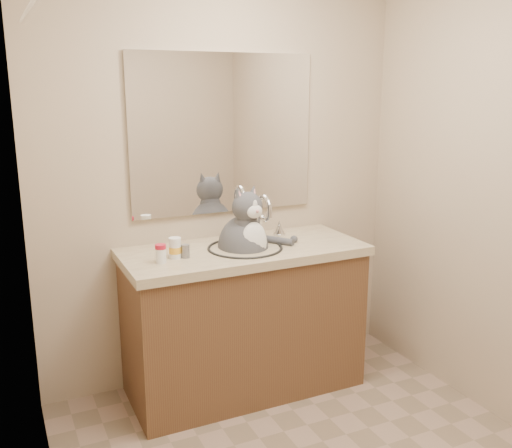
{
  "coord_description": "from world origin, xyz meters",
  "views": [
    {
      "loc": [
        -1.22,
        -1.8,
        1.72
      ],
      "look_at": [
        -0.07,
        0.65,
        1.06
      ],
      "focal_mm": 40.0,
      "sensor_mm": 36.0,
      "label": 1
    }
  ],
  "objects": [
    {
      "name": "pill_bottle_redcap",
      "position": [
        -0.49,
        0.88,
        0.9
      ],
      "size": [
        0.07,
        0.07,
        0.1
      ],
      "rotation": [
        0.0,
        0.0,
        0.28
      ],
      "color": "white",
      "rests_on": "vanity"
    },
    {
      "name": "vanity",
      "position": [
        0.0,
        0.96,
        0.44
      ],
      "size": [
        1.34,
        0.59,
        1.12
      ],
      "color": "brown",
      "rests_on": "ground"
    },
    {
      "name": "grey_canister",
      "position": [
        -0.35,
        0.92,
        0.89
      ],
      "size": [
        0.05,
        0.05,
        0.07
      ],
      "rotation": [
        0.0,
        0.0,
        -0.14
      ],
      "color": "slate",
      "rests_on": "vanity"
    },
    {
      "name": "shower_curtain",
      "position": [
        -1.05,
        0.1,
        1.03
      ],
      "size": [
        0.02,
        1.3,
        1.93
      ],
      "color": "#BEA98F",
      "rests_on": "ground"
    },
    {
      "name": "mirror",
      "position": [
        0.0,
        1.24,
        1.45
      ],
      "size": [
        1.1,
        0.02,
        0.9
      ],
      "primitive_type": "cube",
      "color": "white",
      "rests_on": "room"
    },
    {
      "name": "room",
      "position": [
        0.0,
        0.0,
        1.2
      ],
      "size": [
        2.22,
        2.52,
        2.42
      ],
      "color": "gray",
      "rests_on": "ground"
    },
    {
      "name": "cat",
      "position": [
        0.01,
        0.97,
        0.87
      ],
      "size": [
        0.44,
        0.35,
        0.56
      ],
      "rotation": [
        0.0,
        0.0,
        0.19
      ],
      "color": "#45454A",
      "rests_on": "vanity"
    },
    {
      "name": "pill_bottle_orange",
      "position": [
        -0.4,
        0.93,
        0.9
      ],
      "size": [
        0.08,
        0.08,
        0.11
      ],
      "rotation": [
        0.0,
        0.0,
        -0.2
      ],
      "color": "white",
      "rests_on": "vanity"
    }
  ]
}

